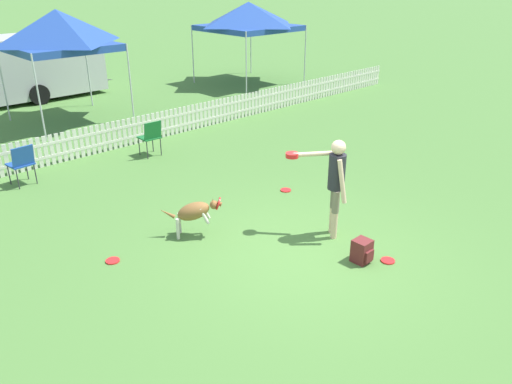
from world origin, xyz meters
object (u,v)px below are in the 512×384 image
Objects in this scene: frisbee_midfield at (286,190)px; backpack_on_grass at (362,251)px; canopy_tent_main at (249,16)px; frisbee_near_dog at (113,261)px; folding_chair_green_right at (22,161)px; folding_chair_center at (151,135)px; leaping_dog at (194,212)px; handler_person at (334,177)px; equipment_trailer at (37,65)px; canopy_tent_secondary at (58,30)px; frisbee_near_handler at (388,261)px.

backpack_on_grass is (-1.15, -2.72, 0.17)m from frisbee_midfield.
frisbee_midfield is 11.20m from canopy_tent_main.
folding_chair_green_right is at bearing 87.49° from frisbee_near_dog.
folding_chair_center is at bearing 102.83° from frisbee_midfield.
backpack_on_grass is (1.39, -2.46, -0.28)m from leaping_dog.
frisbee_near_dog is at bearing 103.14° from handler_person.
frisbee_near_dog is 0.24× the size of folding_chair_center.
canopy_tent_main reaches higher than folding_chair_green_right.
frisbee_near_dog is 0.07× the size of canopy_tent_main.
folding_chair_green_right is (-3.00, 5.85, -0.54)m from handler_person.
folding_chair_center is 0.18× the size of equipment_trailer.
canopy_tent_secondary reaches higher than frisbee_midfield.
folding_chair_green_right is at bearing 111.61° from backpack_on_grass.
canopy_tent_main is at bearing 6.36° from handler_person.
folding_chair_center reaches higher than frisbee_near_handler.
equipment_trailer reaches higher than frisbee_near_dog.
folding_chair_green_right is at bearing 133.51° from frisbee_midfield.
folding_chair_green_right is at bearing -157.05° from canopy_tent_main.
backpack_on_grass is 0.42× the size of folding_chair_green_right.
canopy_tent_secondary is at bearing -131.28° from folding_chair_green_right.
folding_chair_center is 8.18m from equipment_trailer.
canopy_tent_secondary is at bearing 96.35° from frisbee_midfield.
frisbee_near_dog is at bearing 81.66° from folding_chair_green_right.
canopy_tent_secondary is at bearing -100.37° from equipment_trailer.
handler_person is at bearing -114.03° from frisbee_midfield.
canopy_tent_main is (9.34, 8.78, 2.12)m from leaping_dog.
backpack_on_grass is at bearing -125.30° from canopy_tent_main.
frisbee_near_dog is at bearing 136.59° from frisbee_near_handler.
frisbee_midfield is at bearing -89.56° from equipment_trailer.
folding_chair_center is (3.14, 3.75, 0.53)m from frisbee_near_dog.
handler_person reaches higher than frisbee_near_handler.
handler_person is 1.30m from backpack_on_grass.
canopy_tent_main is (6.81, 8.52, 2.57)m from frisbee_midfield.
frisbee_near_dog is at bearing 136.60° from backpack_on_grass.
backpack_on_grass is 14.64m from equipment_trailer.
leaping_dog is 2.59m from frisbee_midfield.
backpack_on_grass is 7.26m from folding_chair_green_right.
frisbee_near_handler is at bearing -93.07° from equipment_trailer.
equipment_trailer reaches higher than frisbee_midfield.
handler_person is 5.58m from folding_chair_center.
leaping_dog reaches higher than backpack_on_grass.
canopy_tent_secondary is at bearing -87.61° from folding_chair_center.
equipment_trailer is (3.72, 11.89, 1.14)m from frisbee_near_dog.
leaping_dog is 12.99m from canopy_tent_main.
leaping_dog is 2.84m from backpack_on_grass.
folding_chair_center is at bearing 50.04° from frisbee_near_dog.
frisbee_midfield is (0.82, 1.83, -1.07)m from handler_person.
canopy_tent_main reaches higher than backpack_on_grass.
folding_chair_center is at bearing -147.96° from canopy_tent_main.
handler_person is 4.58× the size of backpack_on_grass.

